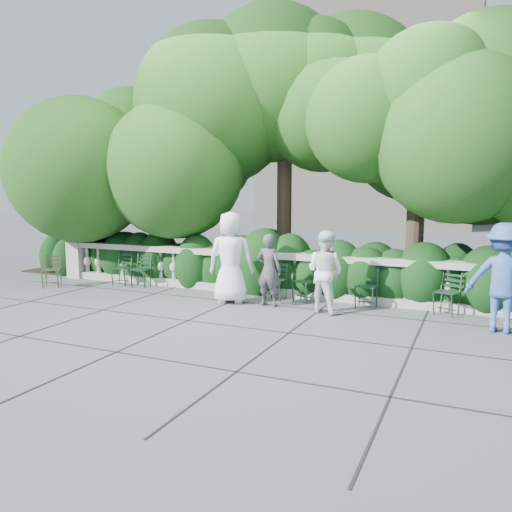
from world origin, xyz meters
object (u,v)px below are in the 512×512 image
at_px(chair_c, 273,301).
at_px(person_older_blue, 503,278).
at_px(chair_f, 364,309).
at_px(chair_weathered, 51,288).
at_px(chair_a, 138,288).
at_px(chair_d, 300,303).
at_px(person_casual_man, 325,271).
at_px(person_businessman, 231,258).
at_px(chair_e, 443,316).
at_px(chair_b, 119,286).
at_px(person_woman_grey, 269,270).

relative_size(chair_c, person_older_blue, 0.45).
relative_size(chair_f, chair_weathered, 1.00).
bearing_deg(chair_c, chair_a, -174.35).
bearing_deg(chair_d, chair_weathered, -155.37).
xyz_separation_m(chair_c, chair_d, (0.62, 0.04, 0.00)).
relative_size(chair_a, person_older_blue, 0.45).
distance_m(chair_f, person_casual_man, 1.19).
xyz_separation_m(chair_a, person_businessman, (2.85, -0.54, 0.98)).
bearing_deg(person_businessman, person_casual_man, 163.39).
xyz_separation_m(chair_a, person_older_blue, (8.08, -0.66, 0.93)).
height_order(chair_c, person_older_blue, person_older_blue).
xyz_separation_m(chair_c, chair_e, (3.49, 0.10, 0.00)).
relative_size(chair_d, chair_e, 1.00).
height_order(chair_b, person_older_blue, person_older_blue).
relative_size(chair_c, person_casual_man, 0.52).
height_order(chair_c, person_businessman, person_businessman).
height_order(chair_e, person_casual_man, person_casual_man).
distance_m(chair_d, chair_e, 2.87).
distance_m(chair_d, chair_weathered, 6.23).
bearing_deg(chair_d, person_woman_grey, -119.86).
relative_size(chair_b, person_casual_man, 0.52).
bearing_deg(chair_e, chair_f, -157.70).
bearing_deg(chair_weathered, chair_f, -24.71).
relative_size(chair_c, chair_f, 1.00).
bearing_deg(chair_a, chair_e, -6.61).
xyz_separation_m(chair_b, person_older_blue, (8.66, -0.65, 0.93)).
xyz_separation_m(chair_b, person_businessman, (3.44, -0.52, 0.98)).
bearing_deg(chair_d, chair_a, -164.13).
height_order(chair_c, chair_f, same).
height_order(chair_c, chair_e, same).
distance_m(person_businessman, person_woman_grey, 0.90).
distance_m(chair_b, person_older_blue, 8.73).
relative_size(chair_b, person_businessman, 0.43).
bearing_deg(person_older_blue, chair_d, -2.35).
height_order(person_casual_man, person_older_blue, person_older_blue).
bearing_deg(person_businessman, chair_d, -175.01).
bearing_deg(chair_weathered, chair_a, -5.64).
bearing_deg(chair_a, person_businessman, -17.87).
height_order(person_woman_grey, person_casual_man, person_casual_man).
distance_m(chair_f, chair_weathered, 7.59).
bearing_deg(chair_d, person_casual_man, -22.55).
relative_size(chair_d, person_older_blue, 0.45).
height_order(chair_f, chair_weathered, same).
height_order(chair_d, person_businessman, person_businessman).
height_order(chair_e, chair_weathered, same).
bearing_deg(chair_a, chair_weathered, -160.68).
bearing_deg(person_older_blue, chair_a, 3.02).
bearing_deg(chair_a, chair_c, -7.54).
xyz_separation_m(chair_weathered, person_casual_man, (6.85, 0.43, 0.81)).
height_order(chair_weathered, person_businessman, person_businessman).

